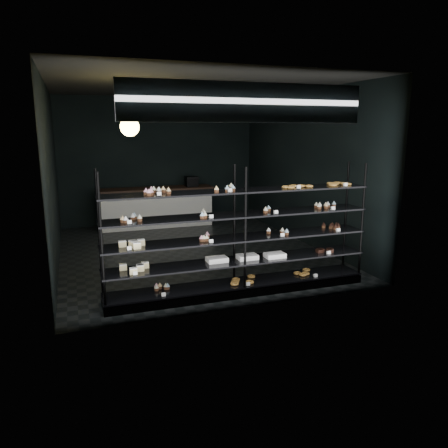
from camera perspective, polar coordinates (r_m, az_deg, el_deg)
The scene contains 5 objects.
room at distance 8.56m, azimuth -4.53°, elevation 6.81°, with size 5.01×6.01×3.20m.
display_shelf at distance 6.47m, azimuth 1.83°, elevation -3.75°, with size 4.00×0.50×1.91m.
signage at distance 5.75m, azimuth 3.08°, elevation 15.59°, with size 3.30×0.05×0.50m.
pendant_lamp at distance 7.24m, azimuth -12.22°, elevation 12.31°, with size 0.30×0.30×0.88m.
service_counter at distance 11.09m, azimuth -8.78°, elevation 2.24°, with size 2.86×0.65×1.23m.
Camera 1 is at (-2.18, -8.24, 2.43)m, focal length 35.00 mm.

